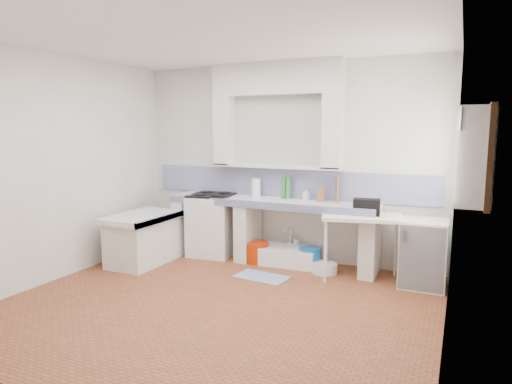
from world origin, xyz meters
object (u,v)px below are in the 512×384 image
at_px(stove, 212,225).
at_px(fridge, 423,253).
at_px(sink, 285,256).
at_px(side_table, 361,247).

relative_size(stove, fridge, 1.10).
distance_m(sink, side_table, 1.15).
relative_size(sink, side_table, 0.92).
height_order(stove, sink, stove).
xyz_separation_m(stove, sink, (1.17, 0.01, -0.34)).
distance_m(side_table, fridge, 0.73).
distance_m(stove, side_table, 2.27).
height_order(sink, fridge, fridge).
relative_size(stove, side_table, 0.91).
height_order(stove, fridge, stove).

